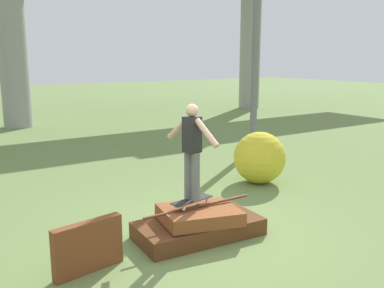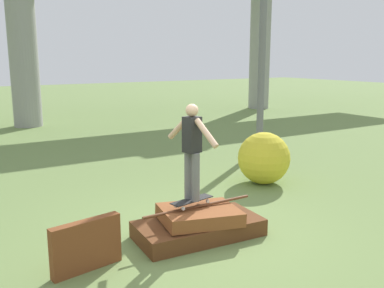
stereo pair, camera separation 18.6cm
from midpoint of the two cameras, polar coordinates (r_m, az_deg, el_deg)
ground_plane at (r=6.81m, az=0.09°, el=-12.20°), size 80.00×80.00×0.00m
scrap_pile at (r=6.72m, az=0.13°, el=-10.64°), size 2.00×1.11×0.51m
scrap_plank_loose at (r=5.84m, az=-14.59°, el=-13.14°), size 0.97×0.29×0.68m
skateboard at (r=6.59m, az=-0.82°, el=-7.54°), size 0.75×0.32×0.09m
skater at (r=6.36m, az=-0.84°, el=-0.30°), size 0.28×1.07×1.47m
utility_pole at (r=12.72m, az=8.19°, el=18.25°), size 1.30×0.20×8.28m
bush_yellow_flowering at (r=9.51m, az=8.44°, el=-1.82°), size 1.14×1.14×1.14m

